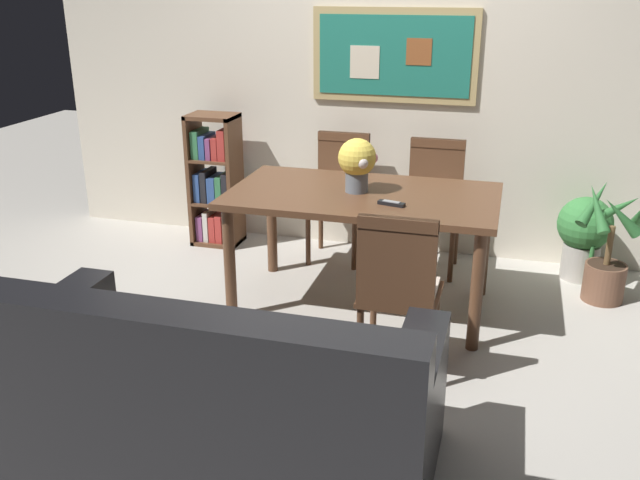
{
  "coord_description": "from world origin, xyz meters",
  "views": [
    {
      "loc": [
        0.89,
        -3.51,
        1.94
      ],
      "look_at": [
        -0.04,
        -0.2,
        0.65
      ],
      "focal_mm": 38.86,
      "sensor_mm": 36.0,
      "label": 1
    }
  ],
  "objects_px": {
    "dining_table": "(363,207)",
    "leather_couch": "(216,400)",
    "flower_vase": "(357,161)",
    "potted_palm": "(608,256)",
    "dining_chair_far_left": "(340,186)",
    "potted_ivy": "(584,233)",
    "tv_remote": "(391,203)",
    "bookshelf": "(215,183)",
    "dining_chair_near_right": "(399,283)",
    "dining_chair_far_right": "(434,195)"
  },
  "relations": [
    {
      "from": "dining_table",
      "to": "leather_couch",
      "type": "bearing_deg",
      "value": -98.42
    },
    {
      "from": "flower_vase",
      "to": "potted_palm",
      "type": "bearing_deg",
      "value": 17.49
    },
    {
      "from": "dining_chair_far_left",
      "to": "leather_couch",
      "type": "bearing_deg",
      "value": -87.81
    },
    {
      "from": "dining_chair_far_left",
      "to": "potted_palm",
      "type": "distance_m",
      "value": 1.87
    },
    {
      "from": "potted_ivy",
      "to": "tv_remote",
      "type": "xyz_separation_m",
      "value": [
        -1.16,
        -1.03,
        0.43
      ]
    },
    {
      "from": "tv_remote",
      "to": "flower_vase",
      "type": "bearing_deg",
      "value": 139.59
    },
    {
      "from": "dining_table",
      "to": "bookshelf",
      "type": "height_order",
      "value": "bookshelf"
    },
    {
      "from": "bookshelf",
      "to": "flower_vase",
      "type": "xyz_separation_m",
      "value": [
        1.29,
        -0.78,
        0.44
      ]
    },
    {
      "from": "tv_remote",
      "to": "bookshelf",
      "type": "bearing_deg",
      "value": 147.1
    },
    {
      "from": "potted_palm",
      "to": "flower_vase",
      "type": "height_order",
      "value": "flower_vase"
    },
    {
      "from": "dining_chair_far_left",
      "to": "dining_chair_near_right",
      "type": "bearing_deg",
      "value": -66.22
    },
    {
      "from": "dining_table",
      "to": "flower_vase",
      "type": "height_order",
      "value": "flower_vase"
    },
    {
      "from": "dining_table",
      "to": "dining_chair_near_right",
      "type": "relative_size",
      "value": 1.77
    },
    {
      "from": "bookshelf",
      "to": "potted_palm",
      "type": "distance_m",
      "value": 2.84
    },
    {
      "from": "potted_ivy",
      "to": "potted_palm",
      "type": "height_order",
      "value": "potted_palm"
    },
    {
      "from": "flower_vase",
      "to": "dining_chair_far_right",
      "type": "bearing_deg",
      "value": 63.0
    },
    {
      "from": "leather_couch",
      "to": "tv_remote",
      "type": "height_order",
      "value": "leather_couch"
    },
    {
      "from": "dining_table",
      "to": "dining_chair_near_right",
      "type": "xyz_separation_m",
      "value": [
        0.36,
        -0.79,
        -0.12
      ]
    },
    {
      "from": "dining_chair_far_left",
      "to": "bookshelf",
      "type": "distance_m",
      "value": 0.99
    },
    {
      "from": "flower_vase",
      "to": "tv_remote",
      "type": "distance_m",
      "value": 0.37
    },
    {
      "from": "dining_chair_far_left",
      "to": "dining_chair_near_right",
      "type": "relative_size",
      "value": 1.0
    },
    {
      "from": "dining_chair_far_right",
      "to": "flower_vase",
      "type": "height_order",
      "value": "flower_vase"
    },
    {
      "from": "dining_chair_far_right",
      "to": "flower_vase",
      "type": "distance_m",
      "value": 0.93
    },
    {
      "from": "leather_couch",
      "to": "potted_palm",
      "type": "distance_m",
      "value": 2.78
    },
    {
      "from": "dining_chair_far_right",
      "to": "potted_palm",
      "type": "bearing_deg",
      "value": -13.28
    },
    {
      "from": "potted_palm",
      "to": "tv_remote",
      "type": "distance_m",
      "value": 1.52
    },
    {
      "from": "dining_table",
      "to": "potted_ivy",
      "type": "bearing_deg",
      "value": 31.31
    },
    {
      "from": "dining_chair_near_right",
      "to": "potted_ivy",
      "type": "bearing_deg",
      "value": 58.12
    },
    {
      "from": "bookshelf",
      "to": "potted_ivy",
      "type": "relative_size",
      "value": 1.74
    },
    {
      "from": "dining_chair_far_left",
      "to": "bookshelf",
      "type": "bearing_deg",
      "value": -179.81
    },
    {
      "from": "dining_table",
      "to": "tv_remote",
      "type": "height_order",
      "value": "tv_remote"
    },
    {
      "from": "bookshelf",
      "to": "tv_remote",
      "type": "xyz_separation_m",
      "value": [
        1.54,
        -0.99,
        0.27
      ]
    },
    {
      "from": "bookshelf",
      "to": "leather_couch",
      "type": "bearing_deg",
      "value": -66.34
    },
    {
      "from": "dining_chair_far_right",
      "to": "leather_couch",
      "type": "height_order",
      "value": "dining_chair_far_right"
    },
    {
      "from": "dining_chair_far_left",
      "to": "potted_palm",
      "type": "bearing_deg",
      "value": -9.42
    },
    {
      "from": "bookshelf",
      "to": "tv_remote",
      "type": "height_order",
      "value": "bookshelf"
    },
    {
      "from": "dining_table",
      "to": "dining_chair_far_left",
      "type": "xyz_separation_m",
      "value": [
        -0.34,
        0.8,
        -0.12
      ]
    },
    {
      "from": "potted_palm",
      "to": "tv_remote",
      "type": "relative_size",
      "value": 4.79
    },
    {
      "from": "dining_chair_far_right",
      "to": "bookshelf",
      "type": "distance_m",
      "value": 1.67
    },
    {
      "from": "leather_couch",
      "to": "flower_vase",
      "type": "relative_size",
      "value": 5.55
    },
    {
      "from": "tv_remote",
      "to": "potted_ivy",
      "type": "bearing_deg",
      "value": 41.61
    },
    {
      "from": "leather_couch",
      "to": "dining_chair_far_right",
      "type": "bearing_deg",
      "value": 76.45
    },
    {
      "from": "dining_chair_near_right",
      "to": "tv_remote",
      "type": "xyz_separation_m",
      "value": [
        -0.15,
        0.59,
        0.22
      ]
    },
    {
      "from": "dining_chair_near_right",
      "to": "leather_couch",
      "type": "bearing_deg",
      "value": -124.38
    },
    {
      "from": "dining_table",
      "to": "bookshelf",
      "type": "relative_size",
      "value": 1.59
    },
    {
      "from": "dining_table",
      "to": "flower_vase",
      "type": "relative_size",
      "value": 4.96
    },
    {
      "from": "dining_chair_far_left",
      "to": "dining_chair_near_right",
      "type": "xyz_separation_m",
      "value": [
        0.7,
        -1.59,
        0.0
      ]
    },
    {
      "from": "potted_palm",
      "to": "potted_ivy",
      "type": "bearing_deg",
      "value": 110.02
    },
    {
      "from": "dining_chair_near_right",
      "to": "dining_chair_far_left",
      "type": "bearing_deg",
      "value": 113.78
    },
    {
      "from": "potted_ivy",
      "to": "flower_vase",
      "type": "height_order",
      "value": "flower_vase"
    }
  ]
}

